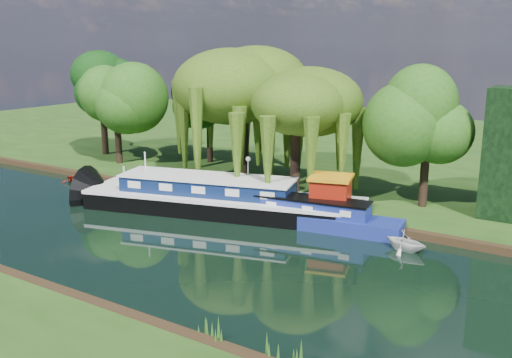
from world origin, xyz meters
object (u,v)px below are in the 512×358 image
Objects in this scene: narrowboat at (294,213)px; dutch_barge at (224,199)px; red_dinghy at (81,183)px; white_cruiser at (405,250)px.

dutch_barge is at bearing 176.75° from narrowboat.
white_cruiser reaches higher than red_dinghy.
narrowboat is at bearing -10.12° from dutch_barge.
dutch_barge is 14.60m from red_dinghy.
narrowboat is at bearing -74.10° from red_dinghy.
red_dinghy is 1.36× the size of white_cruiser.
narrowboat is 7.45m from white_cruiser.
narrowboat reaches higher than white_cruiser.
narrowboat reaches higher than red_dinghy.
narrowboat is (5.02, 0.43, -0.28)m from dutch_barge.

